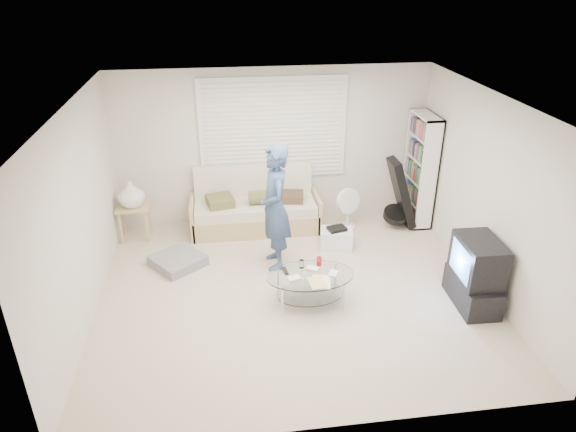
{
  "coord_description": "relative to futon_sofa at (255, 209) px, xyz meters",
  "views": [
    {
      "loc": [
        -0.83,
        -5.58,
        3.9
      ],
      "look_at": [
        -0.02,
        0.3,
        0.95
      ],
      "focal_mm": 32.0,
      "sensor_mm": 36.0,
      "label": 1
    }
  ],
  "objects": [
    {
      "name": "window_blinds",
      "position": [
        0.35,
        0.33,
        1.22
      ],
      "size": [
        2.32,
        0.08,
        1.62
      ],
      "color": "silver",
      "rests_on": "ground"
    },
    {
      "name": "guitar_case",
      "position": [
        2.31,
        -0.3,
        0.19
      ],
      "size": [
        0.49,
        0.43,
        1.14
      ],
      "color": "black",
      "rests_on": "ground"
    },
    {
      "name": "tv_unit",
      "position": [
        2.54,
        -2.46,
        0.11
      ],
      "size": [
        0.49,
        0.85,
        0.91
      ],
      "color": "black",
      "rests_on": "ground"
    },
    {
      "name": "standing_person",
      "position": [
        0.19,
        -1.18,
        0.57
      ],
      "size": [
        0.47,
        0.68,
        1.79
      ],
      "primitive_type": "imported",
      "rotation": [
        0.0,
        0.0,
        -1.5
      ],
      "color": "navy",
      "rests_on": "ground"
    },
    {
      "name": "storage_bin",
      "position": [
        1.17,
        -0.81,
        -0.18
      ],
      "size": [
        0.53,
        0.42,
        0.33
      ],
      "color": "white",
      "rests_on": "ground"
    },
    {
      "name": "coffee_table",
      "position": [
        0.53,
        -2.15,
        0.0
      ],
      "size": [
        1.12,
        0.72,
        0.53
      ],
      "color": "silver",
      "rests_on": "ground"
    },
    {
      "name": "futon_sofa",
      "position": [
        0.0,
        0.0,
        0.0
      ],
      "size": [
        2.04,
        0.82,
        1.0
      ],
      "color": "tan",
      "rests_on": "ground"
    },
    {
      "name": "room_shell",
      "position": [
        0.35,
        -1.39,
        1.3
      ],
      "size": [
        5.02,
        4.52,
        2.51
      ],
      "color": "beige",
      "rests_on": "ground"
    },
    {
      "name": "side_table",
      "position": [
        -1.87,
        -0.12,
        0.39
      ],
      "size": [
        0.49,
        0.39,
        0.97
      ],
      "color": "tan",
      "rests_on": "ground"
    },
    {
      "name": "floor_fan",
      "position": [
        1.48,
        -0.22,
        0.08
      ],
      "size": [
        0.43,
        0.29,
        0.7
      ],
      "color": "white",
      "rests_on": "ground"
    },
    {
      "name": "bookshelf",
      "position": [
        2.67,
        -0.1,
        0.58
      ],
      "size": [
        0.29,
        0.76,
        1.81
      ],
      "color": "white",
      "rests_on": "ground"
    },
    {
      "name": "grey_floor_pillow",
      "position": [
        -1.19,
        -1.02,
        -0.26
      ],
      "size": [
        0.89,
        0.89,
        0.14
      ],
      "primitive_type": "cube",
      "rotation": [
        0.0,
        0.0,
        0.65
      ],
      "color": "slate",
      "rests_on": "ground"
    },
    {
      "name": "ground",
      "position": [
        0.35,
        -1.87,
        -0.33
      ],
      "size": [
        5.0,
        5.0,
        0.0
      ],
      "primitive_type": "plane",
      "color": "beige",
      "rests_on": "ground"
    }
  ]
}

